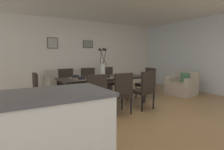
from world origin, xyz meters
The scene contains 26 objects.
ground_plane centered at (0.00, 0.00, 0.00)m, with size 9.00×9.00×0.00m, color olive.
back_wall_panel centered at (0.00, 3.25, 1.30)m, with size 9.00×0.10×2.60m, color white.
side_window_wall centered at (3.65, 0.40, 1.30)m, with size 0.10×6.30×2.60m, color white.
dining_table centered at (-0.23, 0.73, 0.67)m, with size 2.20×0.89×0.74m.
dining_chair_near_left centered at (-0.87, -0.10, 0.51)m, with size 0.45×0.45×0.92m.
dining_chair_near_right centered at (-0.90, 1.58, 0.51)m, with size 0.47×0.47×0.92m.
dining_chair_far_left centered at (-0.24, -0.13, 0.51)m, with size 0.46×0.46×0.92m.
dining_chair_far_right centered at (-0.25, 1.56, 0.51)m, with size 0.47×0.47×0.92m.
dining_chair_mid_left centered at (0.46, -0.09, 0.51)m, with size 0.47×0.47×0.92m.
dining_chair_mid_right centered at (0.45, 1.61, 0.51)m, with size 0.46×0.46×0.92m.
dining_chair_head_west centered at (-1.74, 0.73, 0.51)m, with size 0.45×0.45×0.92m.
dining_chair_head_east centered at (1.26, 0.72, 0.51)m, with size 0.47×0.47×0.92m.
centerpiece_vase centered at (-0.23, 0.73, 1.02)m, with size 0.21×0.23×0.73m.
placemat_near_left centered at (-0.89, 0.53, 0.74)m, with size 0.32×0.32×0.01m, color #7F705B.
bowl_near_left centered at (-0.89, 0.53, 0.78)m, with size 0.17×0.17×0.07m.
placemat_near_right centered at (-0.89, 0.93, 0.74)m, with size 0.32×0.32×0.01m, color #7F705B.
bowl_near_right centered at (-0.89, 0.93, 0.78)m, with size 0.17×0.17×0.07m.
placemat_far_left centered at (-0.23, 0.53, 0.74)m, with size 0.32×0.32×0.01m, color #7F705B.
bowl_far_left centered at (-0.23, 0.53, 0.78)m, with size 0.17×0.17×0.07m.
sofa centered at (-0.37, 2.60, 0.28)m, with size 1.79×0.84×0.80m.
side_table centered at (0.81, 2.57, 0.26)m, with size 0.36×0.36×0.52m, color black.
table_lamp centered at (0.81, 2.57, 0.89)m, with size 0.22×0.22×0.51m.
armchair centered at (2.64, 0.54, 0.29)m, with size 0.93×0.93×0.75m.
kitchen_island centered at (-2.07, -1.49, 0.46)m, with size 1.25×0.78×0.92m.
framed_picture_left centered at (-0.90, 3.18, 1.72)m, with size 0.36×0.03×0.38m.
framed_picture_center centered at (0.43, 3.18, 1.72)m, with size 0.40×0.03×0.28m.
Camera 1 is at (-2.43, -3.38, 1.29)m, focal length 29.32 mm.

